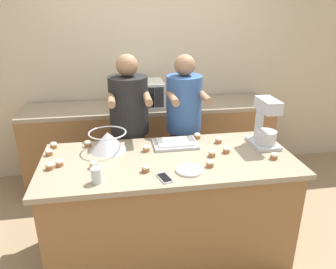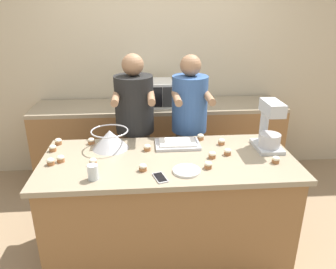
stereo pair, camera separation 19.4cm
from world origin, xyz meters
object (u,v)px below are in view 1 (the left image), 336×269
cell_phone (165,178)px  drinking_glass (97,175)px  cupcake_3 (94,164)px  cupcake_9 (49,166)px  cupcake_11 (212,153)px  cupcake_2 (226,150)px  cupcake_6 (197,136)px  cupcake_7 (49,152)px  stand_mixer (265,125)px  mixing_bowl (108,141)px  person_left (130,136)px  baking_tray (175,144)px  person_right (184,133)px  cupcake_8 (146,168)px  cupcake_0 (146,148)px  cupcake_1 (88,144)px  cupcake_12 (274,156)px  cupcake_13 (53,145)px  cupcake_5 (219,140)px  microwave_oven (141,94)px  small_plate (190,170)px  cupcake_10 (210,163)px  cupcake_4 (59,163)px

cell_phone → drinking_glass: (-0.45, 0.02, 0.05)m
cupcake_3 → cupcake_9: same height
cupcake_11 → cupcake_2: bearing=19.3°
cupcake_11 → cupcake_6: bearing=93.9°
cupcake_2 → cupcake_7: (-1.39, 0.18, 0.00)m
stand_mixer → mixing_bowl: (-1.29, 0.11, -0.09)m
drinking_glass → cupcake_6: (0.85, 0.63, -0.03)m
person_left → baking_tray: bearing=-49.1°
drinking_glass → cupcake_9: 0.42m
person_right → cupcake_8: (-0.45, -0.83, 0.08)m
cupcake_0 → cupcake_1: (-0.47, 0.17, 0.00)m
cupcake_12 → cupcake_13: size_ratio=1.00×
cupcake_0 → cupcake_2: bearing=-11.8°
cupcake_9 → cupcake_13: bearing=94.5°
cupcake_5 → cupcake_6: same height
cupcake_8 → microwave_oven: bearing=86.1°
baking_tray → small_plate: bearing=-87.9°
person_right → baking_tray: person_right is taller
small_plate → cupcake_5: 0.58m
cupcake_0 → cell_phone: bearing=-80.4°
baking_tray → cupcake_13: 1.01m
small_plate → cupcake_13: bearing=150.7°
cupcake_7 → drinking_glass: bearing=-51.6°
mixing_bowl → cupcake_10: 0.85m
stand_mixer → drinking_glass: size_ratio=3.74×
cupcake_8 → cupcake_0: bearing=83.7°
stand_mixer → cupcake_4: size_ratio=7.01×
cupcake_0 → cupcake_9: bearing=-164.8°
small_plate → cupcake_1: cupcake_1 is taller
baking_tray → cupcake_11: cupcake_11 is taller
small_plate → cupcake_8: 0.31m
cupcake_2 → cupcake_12: bearing=-27.3°
cupcake_2 → cupcake_4: same height
stand_mixer → cupcake_7: (-1.75, 0.08, -0.15)m
person_left → stand_mixer: person_left is taller
cupcake_0 → baking_tray: bearing=16.4°
cupcake_5 → cupcake_12: 0.49m
cupcake_12 → cupcake_2: bearing=152.7°
cupcake_10 → cupcake_12: 0.52m
microwave_oven → cupcake_9: size_ratio=8.42×
drinking_glass → cupcake_5: (1.01, 0.51, -0.03)m
stand_mixer → cupcake_12: size_ratio=7.01×
cupcake_7 → cupcake_8: (0.73, -0.39, 0.00)m
person_left → stand_mixer: bearing=-25.5°
cupcake_9 → cupcake_8: bearing=-12.3°
person_right → cupcake_11: size_ratio=27.37×
cupcake_1 → cupcake_13: size_ratio=1.00×
person_left → cupcake_11: 0.90m
cupcake_12 → person_right: bearing=124.6°
mixing_bowl → cupcake_9: bearing=-147.1°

